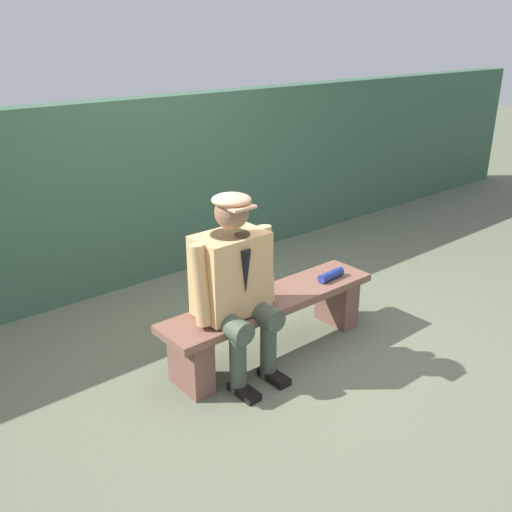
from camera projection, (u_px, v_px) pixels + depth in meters
name	position (u px, v px, depth m)	size (l,w,h in m)	color
ground_plane	(271.00, 351.00, 4.12)	(30.00, 30.00, 0.00)	#646B52
bench	(271.00, 315.00, 4.01)	(1.71, 0.38, 0.44)	brown
seated_man	(235.00, 280.00, 3.62)	(0.64, 0.56, 1.25)	tan
rolled_magazine	(331.00, 275.00, 4.23)	(0.07, 0.07, 0.23)	navy
stadium_wall	(141.00, 192.00, 5.08)	(12.00, 0.24, 1.64)	#3A5C44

